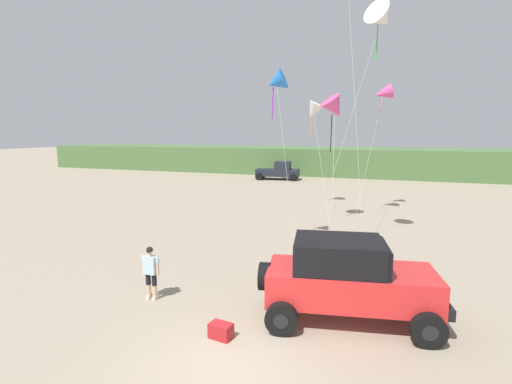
{
  "coord_description": "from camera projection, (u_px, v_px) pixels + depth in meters",
  "views": [
    {
      "loc": [
        3.15,
        -7.03,
        5.06
      ],
      "look_at": [
        -0.6,
        3.65,
        3.29
      ],
      "focal_mm": 26.71,
      "sensor_mm": 36.0,
      "label": 1
    }
  ],
  "objects": [
    {
      "name": "jeep",
      "position": [
        348.0,
        278.0,
        10.19
      ],
      "size": [
        5.0,
        3.08,
        2.26
      ],
      "color": "red",
      "rests_on": "ground_plane"
    },
    {
      "name": "kite_green_box",
      "position": [
        382.0,
        18.0,
        15.59
      ],
      "size": [
        3.19,
        3.1,
        10.46
      ],
      "color": "white",
      "rests_on": "ground_plane"
    },
    {
      "name": "ground_plane",
      "position": [
        227.0,
        365.0,
        8.36
      ],
      "size": [
        220.0,
        220.0,
        0.0
      ],
      "primitive_type": "plane",
      "color": "gray"
    },
    {
      "name": "kite_purple_stunt",
      "position": [
        335.0,
        108.0,
        20.28
      ],
      "size": [
        1.96,
        5.68,
        7.09
      ],
      "color": "#E04C93",
      "rests_on": "ground_plane"
    },
    {
      "name": "kite_orange_streamer",
      "position": [
        383.0,
        93.0,
        23.62
      ],
      "size": [
        1.76,
        6.09,
        8.07
      ],
      "color": "#E04C93",
      "rests_on": "ground_plane"
    },
    {
      "name": "kite_blue_swept",
      "position": [
        313.0,
        111.0,
        25.11
      ],
      "size": [
        2.95,
        6.21,
        7.16
      ],
      "color": "white",
      "rests_on": "ground_plane"
    },
    {
      "name": "dune_ridge",
      "position": [
        380.0,
        162.0,
        45.74
      ],
      "size": [
        90.0,
        9.97,
        3.17
      ],
      "primitive_type": "cube",
      "color": "#4C703D",
      "rests_on": "ground_plane"
    },
    {
      "name": "cooler_box",
      "position": [
        221.0,
        331.0,
        9.44
      ],
      "size": [
        0.61,
        0.44,
        0.38
      ],
      "primitive_type": "cube",
      "rotation": [
        0.0,
        0.0,
        -0.15
      ],
      "color": "#B21E23",
      "rests_on": "ground_plane"
    },
    {
      "name": "kite_black_sled",
      "position": [
        276.0,
        82.0,
        15.68
      ],
      "size": [
        1.96,
        2.36,
        7.67
      ],
      "color": "blue",
      "rests_on": "ground_plane"
    },
    {
      "name": "person_watching",
      "position": [
        151.0,
        270.0,
        11.55
      ],
      "size": [
        0.62,
        0.31,
        1.67
      ],
      "color": "#DBB28E",
      "rests_on": "ground_plane"
    },
    {
      "name": "distant_pickup",
      "position": [
        279.0,
        171.0,
        41.28
      ],
      "size": [
        4.78,
        2.84,
        1.98
      ],
      "color": "#1E232D",
      "rests_on": "ground_plane"
    }
  ]
}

